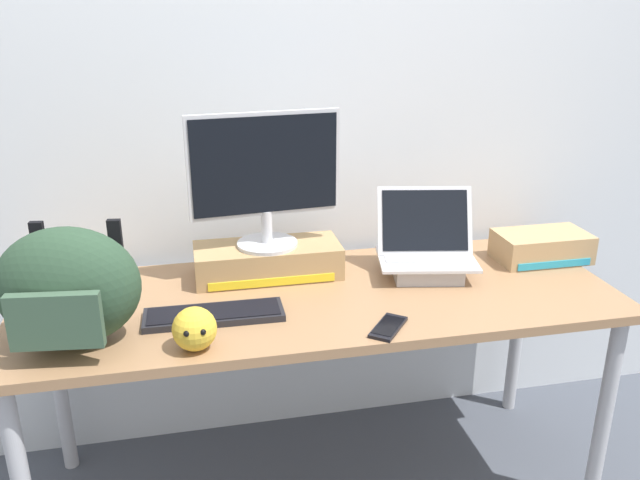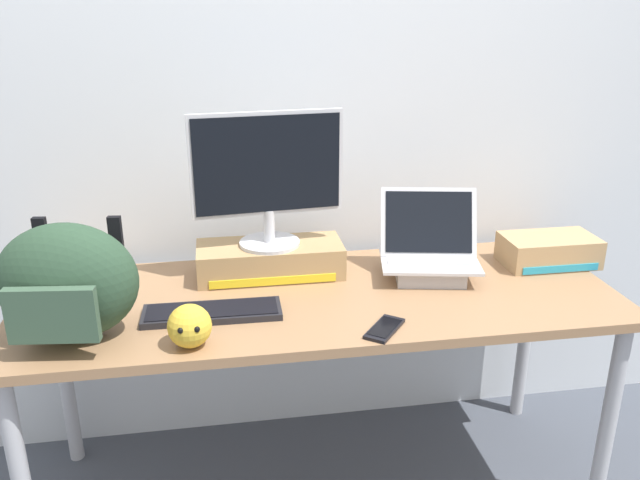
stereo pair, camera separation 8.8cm
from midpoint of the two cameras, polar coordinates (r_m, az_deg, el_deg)
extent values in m
cube|color=silver|center=(2.31, -0.73, 12.70)|extent=(7.00, 0.10, 2.60)
cube|color=#99704C|center=(2.05, 1.23, -5.12)|extent=(1.87, 0.69, 0.03)
cylinder|color=#B2B2B7|center=(2.33, 25.06, -14.43)|extent=(0.05, 0.05, 0.71)
cylinder|color=#B2B2B7|center=(2.51, -20.60, -11.07)|extent=(0.05, 0.05, 0.71)
cylinder|color=#B2B2B7|center=(2.74, 18.50, -8.02)|extent=(0.05, 0.05, 0.71)
cube|color=#A88456|center=(2.17, -3.26, -1.72)|extent=(0.48, 0.20, 0.11)
cube|color=yellow|center=(2.09, -2.93, -3.65)|extent=(0.41, 0.00, 0.03)
cylinder|color=silver|center=(2.15, -3.29, -0.26)|extent=(0.20, 0.20, 0.01)
cylinder|color=silver|center=(2.13, -3.32, 1.25)|extent=(0.04, 0.04, 0.11)
cube|color=silver|center=(2.07, -3.44, 6.70)|extent=(0.49, 0.07, 0.33)
cube|color=black|center=(2.06, -3.38, 6.63)|extent=(0.47, 0.05, 0.31)
cube|color=#ADADB2|center=(2.19, 10.69, -2.57)|extent=(0.25, 0.24, 0.05)
cube|color=silver|center=(2.18, 10.74, -1.81)|extent=(0.36, 0.29, 0.01)
cube|color=#B7B7BC|center=(2.19, 10.68, -1.48)|extent=(0.30, 0.18, 0.00)
cube|color=silver|center=(2.20, 10.67, 1.55)|extent=(0.33, 0.16, 0.22)
cube|color=black|center=(2.20, 10.68, 1.56)|extent=(0.30, 0.14, 0.19)
cube|color=black|center=(1.92, -8.16, -6.35)|extent=(0.40, 0.14, 0.02)
cube|color=black|center=(1.92, -8.18, -6.05)|extent=(0.38, 0.12, 0.00)
ellipsoid|color=#28422D|center=(1.84, -20.07, -3.47)|extent=(0.40, 0.28, 0.32)
cube|color=#38513D|center=(1.74, -21.19, -6.22)|extent=(0.23, 0.06, 0.15)
cube|color=black|center=(1.98, -21.92, -1.50)|extent=(0.04, 0.02, 0.24)
cube|color=black|center=(1.92, -16.09, -1.46)|extent=(0.04, 0.02, 0.24)
cylinder|color=black|center=(2.11, -22.25, -4.28)|extent=(0.09, 0.09, 0.09)
torus|color=black|center=(2.09, -20.66, -4.10)|extent=(0.06, 0.01, 0.06)
cube|color=black|center=(1.84, 7.08, -7.78)|extent=(0.14, 0.16, 0.01)
cube|color=black|center=(1.84, 7.08, -7.62)|extent=(0.12, 0.13, 0.00)
sphere|color=gold|center=(1.75, -9.99, -7.48)|extent=(0.12, 0.12, 0.12)
sphere|color=black|center=(1.70, -10.72, -7.86)|extent=(0.02, 0.02, 0.02)
sphere|color=black|center=(1.70, -9.32, -7.78)|extent=(0.02, 0.02, 0.02)
cube|color=tan|center=(2.40, 20.48, -0.85)|extent=(0.32, 0.18, 0.10)
cube|color=#2899BC|center=(2.34, 21.45, -2.39)|extent=(0.27, 0.00, 0.02)
camera|label=1|loc=(0.04, -88.72, 0.47)|focal=36.35mm
camera|label=2|loc=(0.04, 91.28, -0.47)|focal=36.35mm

